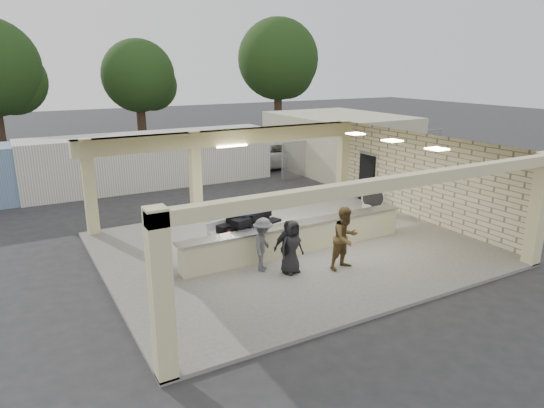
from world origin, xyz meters
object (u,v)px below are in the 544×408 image
passenger_b (287,247)px  passenger_d (291,247)px  drum_fan (373,198)px  passenger_c (263,244)px  car_white_a (278,154)px  baggage_counter (298,237)px  baggage_handler (246,224)px  container_white (152,160)px  car_white_b (342,142)px  car_dark (223,151)px  passenger_a (345,238)px  luggage_cart (250,226)px

passenger_b → passenger_d: passenger_d is taller
drum_fan → passenger_d: size_ratio=0.65×
passenger_c → car_white_a: passenger_c is taller
baggage_counter → baggage_handler: size_ratio=4.78×
passenger_b → passenger_c: (-0.53, 0.50, 0.01)m
passenger_c → car_white_a: (8.21, 13.34, -0.12)m
container_white → baggage_handler: bearing=-89.4°
car_white_b → container_white: bearing=121.7°
car_dark → baggage_handler: bearing=172.8°
passenger_b → passenger_a: bearing=-26.1°
passenger_a → car_white_b: 20.84m
drum_fan → baggage_handler: bearing=-127.7°
baggage_counter → luggage_cart: 1.62m
drum_fan → passenger_b: bearing=-109.0°
baggage_handler → car_white_a: baggage_handler is taller
passenger_d → car_dark: 17.85m
car_dark → passenger_a: bearing=-178.3°
baggage_handler → baggage_counter: bearing=62.9°
passenger_c → container_white: bearing=38.6°
car_dark → passenger_c: bearing=173.9°
car_dark → car_white_a: bearing=-130.7°
drum_fan → car_dark: (-0.94, 13.31, 0.03)m
drum_fan → car_dark: car_dark is taller
luggage_cart → car_white_a: luggage_cart is taller
passenger_b → car_white_b: bearing=40.9°
drum_fan → car_white_b: car_white_b is taller
luggage_cart → car_white_b: size_ratio=0.60×
luggage_cart → passenger_a: 3.30m
container_white → drum_fan: bearing=-54.2°
passenger_b → passenger_c: bearing=129.3°
passenger_d → passenger_a: bearing=-27.5°
container_white → car_dark: bearing=35.4°
baggage_handler → passenger_c: (-0.37, -1.87, -0.05)m
passenger_b → passenger_c: passenger_c is taller
baggage_counter → car_dark: (4.28, 15.71, 0.10)m
luggage_cart → car_white_b: luggage_cart is taller
car_dark → passenger_b: bearing=176.1°
drum_fan → passenger_b: size_ratio=0.65×
drum_fan → passenger_a: 6.35m
baggage_handler → passenger_b: size_ratio=1.07×
passenger_a → passenger_b: size_ratio=1.19×
passenger_b → car_white_a: 15.83m
passenger_d → container_white: bearing=81.9°
passenger_d → container_white: size_ratio=0.13×
car_white_a → car_white_b: size_ratio=1.16×
luggage_cart → passenger_a: passenger_a is taller
drum_fan → passenger_d: passenger_d is taller
baggage_counter → passenger_a: size_ratio=4.29×
drum_fan → baggage_handler: 6.69m
baggage_handler → car_white_a: 13.90m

